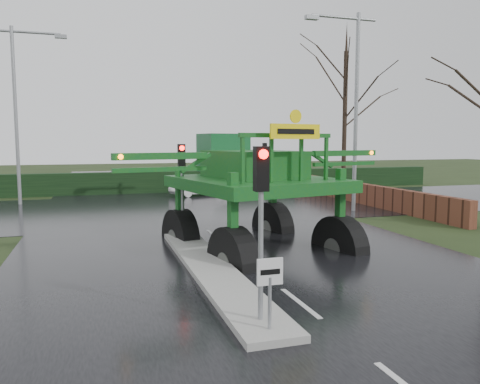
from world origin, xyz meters
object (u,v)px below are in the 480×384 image
object	(u,v)px
traffic_signal_near	(261,196)
traffic_signal_mid	(182,170)
traffic_signal_far	(265,157)
street_light_right	(351,94)
crop_sprayer	(228,173)
street_light_left_far	(21,99)
keep_left_sign	(270,282)
white_sedan	(199,196)

from	to	relation	value
traffic_signal_near	traffic_signal_mid	xyz separation A→B (m)	(0.00, 8.50, 0.00)
traffic_signal_far	street_light_right	bearing A→B (deg)	101.95
traffic_signal_mid	traffic_signal_far	bearing A→B (deg)	58.07
street_light_right	crop_sprayer	world-z (taller)	street_light_right
traffic_signal_mid	street_light_left_far	bearing A→B (deg)	118.86
keep_left_sign	traffic_signal_near	size ratio (longest dim) A/B	0.38
keep_left_sign	traffic_signal_far	size ratio (longest dim) A/B	0.38
street_light_left_far	crop_sprayer	distance (m)	18.12
traffic_signal_mid	street_light_right	xyz separation A→B (m)	(9.49, 4.51, 3.40)
street_light_left_far	street_light_right	bearing A→B (deg)	-26.02
traffic_signal_mid	traffic_signal_far	world-z (taller)	same
street_light_left_far	white_sedan	size ratio (longest dim) A/B	2.56
traffic_signal_near	street_light_left_far	size ratio (longest dim) A/B	0.35
traffic_signal_mid	street_light_right	distance (m)	11.05
traffic_signal_near	traffic_signal_mid	world-z (taller)	same
white_sedan	traffic_signal_mid	bearing A→B (deg)	148.51
traffic_signal_mid	crop_sprayer	bearing A→B (deg)	-78.30
street_light_right	traffic_signal_far	bearing A→B (deg)	101.95
keep_left_sign	white_sedan	world-z (taller)	keep_left_sign
keep_left_sign	white_sedan	distance (m)	23.00
traffic_signal_near	keep_left_sign	bearing A→B (deg)	-90.00
traffic_signal_far	street_light_left_far	bearing A→B (deg)	0.03
crop_sprayer	street_light_left_far	bearing A→B (deg)	103.16
traffic_signal_mid	white_sedan	size ratio (longest dim) A/B	0.90
street_light_left_far	white_sedan	world-z (taller)	street_light_left_far
traffic_signal_far	crop_sprayer	xyz separation A→B (m)	(-7.06, -16.11, 0.11)
traffic_signal_far	keep_left_sign	bearing A→B (deg)	70.07
traffic_signal_mid	white_sedan	world-z (taller)	traffic_signal_mid
keep_left_sign	crop_sprayer	world-z (taller)	crop_sprayer
traffic_signal_near	traffic_signal_mid	bearing A→B (deg)	90.00
keep_left_sign	crop_sprayer	xyz separation A→B (m)	(0.74, 5.40, 1.64)
keep_left_sign	traffic_signal_mid	size ratio (longest dim) A/B	0.38
keep_left_sign	traffic_signal_near	distance (m)	1.61
crop_sprayer	white_sedan	world-z (taller)	crop_sprayer
traffic_signal_far	street_light_right	xyz separation A→B (m)	(1.69, -8.01, 3.40)
keep_left_sign	street_light_left_far	xyz separation A→B (m)	(-6.89, 21.50, 4.93)
street_light_left_far	crop_sprayer	xyz separation A→B (m)	(7.64, -16.10, -3.29)
street_light_right	white_sedan	world-z (taller)	street_light_right
traffic_signal_mid	traffic_signal_far	distance (m)	14.75
white_sedan	street_light_right	bearing A→B (deg)	-164.10
traffic_signal_near	traffic_signal_far	world-z (taller)	same
traffic_signal_near	street_light_left_far	bearing A→B (deg)	108.17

